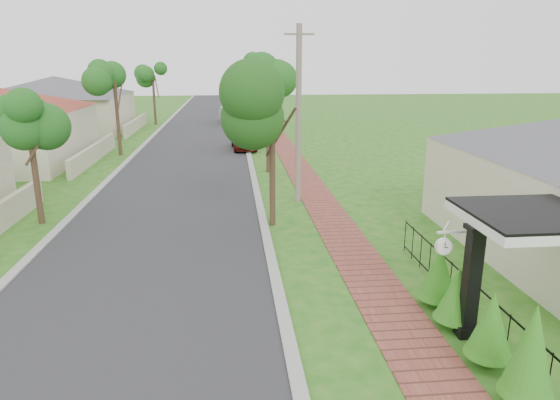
{
  "coord_description": "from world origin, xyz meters",
  "views": [
    {
      "loc": [
        -0.47,
        -10.3,
        5.78
      ],
      "look_at": [
        1.05,
        4.97,
        1.5
      ],
      "focal_mm": 32.0,
      "sensor_mm": 36.0,
      "label": 1
    }
  ],
  "objects_px": {
    "parked_car_red": "(244,140)",
    "parked_car_white": "(231,115)",
    "station_clock": "(444,245)",
    "near_tree": "(272,104)",
    "utility_pole": "(298,115)",
    "porch_post": "(471,287)"
  },
  "relations": [
    {
      "from": "parked_car_red",
      "to": "utility_pole",
      "type": "distance_m",
      "value": 13.83
    },
    {
      "from": "porch_post",
      "to": "utility_pole",
      "type": "height_order",
      "value": "utility_pole"
    },
    {
      "from": "porch_post",
      "to": "parked_car_white",
      "type": "height_order",
      "value": "porch_post"
    },
    {
      "from": "near_tree",
      "to": "station_clock",
      "type": "distance_m",
      "value": 8.55
    },
    {
      "from": "parked_car_red",
      "to": "parked_car_white",
      "type": "height_order",
      "value": "parked_car_white"
    },
    {
      "from": "porch_post",
      "to": "parked_car_red",
      "type": "relative_size",
      "value": 0.65
    },
    {
      "from": "parked_car_white",
      "to": "station_clock",
      "type": "height_order",
      "value": "station_clock"
    },
    {
      "from": "parked_car_red",
      "to": "porch_post",
      "type": "bearing_deg",
      "value": -83.62
    },
    {
      "from": "parked_car_white",
      "to": "utility_pole",
      "type": "bearing_deg",
      "value": -94.55
    },
    {
      "from": "parked_car_white",
      "to": "near_tree",
      "type": "xyz_separation_m",
      "value": [
        1.38,
        -31.1,
        3.59
      ]
    },
    {
      "from": "porch_post",
      "to": "parked_car_red",
      "type": "distance_m",
      "value": 24.72
    },
    {
      "from": "parked_car_red",
      "to": "utility_pole",
      "type": "height_order",
      "value": "utility_pole"
    },
    {
      "from": "near_tree",
      "to": "utility_pole",
      "type": "xyz_separation_m",
      "value": [
        1.33,
        3.0,
        -0.72
      ]
    },
    {
      "from": "parked_car_white",
      "to": "utility_pole",
      "type": "height_order",
      "value": "utility_pole"
    },
    {
      "from": "near_tree",
      "to": "station_clock",
      "type": "relative_size",
      "value": 8.52
    },
    {
      "from": "porch_post",
      "to": "parked_car_white",
      "type": "relative_size",
      "value": 0.53
    },
    {
      "from": "parked_car_red",
      "to": "parked_car_white",
      "type": "distance_m",
      "value": 14.76
    },
    {
      "from": "parked_car_red",
      "to": "parked_car_white",
      "type": "xyz_separation_m",
      "value": [
        -0.8,
        14.73,
        0.12
      ]
    },
    {
      "from": "utility_pole",
      "to": "station_clock",
      "type": "bearing_deg",
      "value": -80.56
    },
    {
      "from": "near_tree",
      "to": "utility_pole",
      "type": "height_order",
      "value": "utility_pole"
    },
    {
      "from": "parked_car_red",
      "to": "near_tree",
      "type": "bearing_deg",
      "value": -91.27
    },
    {
      "from": "porch_post",
      "to": "parked_car_red",
      "type": "xyz_separation_m",
      "value": [
        -4.15,
        24.37,
        -0.46
      ]
    }
  ]
}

